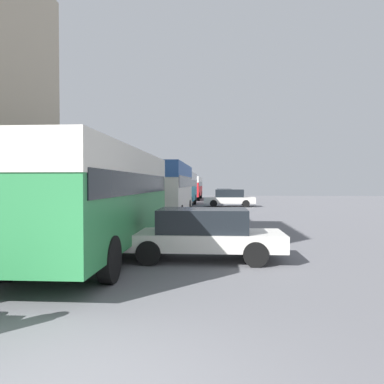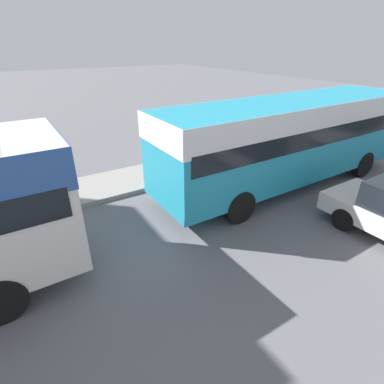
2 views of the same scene
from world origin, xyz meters
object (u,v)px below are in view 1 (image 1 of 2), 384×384
(bus_third_in_line, at_px, (180,184))
(car_distant, at_px, (203,233))
(bus_lead, at_px, (100,188))
(bus_rear, at_px, (191,185))
(pedestrian_walking_away, at_px, (141,196))
(pedestrian_near_curb, at_px, (101,203))
(bus_following, at_px, (165,184))
(car_far_curb, at_px, (224,195))
(car_crossing, at_px, (229,198))

(bus_third_in_line, bearing_deg, car_distant, -82.83)
(bus_lead, distance_m, bus_rear, 37.16)
(bus_third_in_line, bearing_deg, bus_rear, 90.09)
(bus_rear, bearing_deg, pedestrian_walking_away, -102.12)
(bus_third_in_line, bearing_deg, pedestrian_near_curb, -99.78)
(bus_following, bearing_deg, bus_lead, -91.71)
(car_far_curb, xyz_separation_m, car_distant, (-1.13, -30.30, -0.04))
(car_far_curb, relative_size, car_distant, 1.03)
(car_distant, bearing_deg, bus_following, 13.12)
(bus_following, height_order, car_far_curb, bus_following)
(bus_third_in_line, distance_m, pedestrian_walking_away, 3.66)
(pedestrian_near_curb, bearing_deg, pedestrian_walking_away, 93.04)
(car_crossing, distance_m, pedestrian_walking_away, 7.83)
(bus_lead, xyz_separation_m, bus_rear, (0.03, 37.16, -0.09))
(bus_lead, xyz_separation_m, pedestrian_walking_away, (-3.26, 21.88, -1.02))
(pedestrian_near_curb, bearing_deg, car_far_curb, 73.01)
(bus_following, xyz_separation_m, car_crossing, (4.15, 11.97, -1.27))
(bus_lead, height_order, bus_following, bus_following)
(bus_lead, bearing_deg, car_crossing, 78.99)
(bus_rear, xyz_separation_m, car_crossing, (4.46, -14.12, -1.09))
(bus_lead, relative_size, pedestrian_walking_away, 5.94)
(bus_third_in_line, distance_m, bus_rear, 14.08)
(car_distant, bearing_deg, car_far_curb, -2.15)
(car_crossing, bearing_deg, bus_third_in_line, 89.53)
(car_crossing, xyz_separation_m, pedestrian_near_curb, (-7.01, -14.89, 0.31))
(bus_lead, distance_m, car_far_curb, 30.24)
(bus_following, xyz_separation_m, pedestrian_walking_away, (-3.59, 10.81, -1.11))
(bus_rear, distance_m, pedestrian_near_curb, 29.13)
(bus_lead, xyz_separation_m, car_crossing, (4.48, 23.04, -1.18))
(car_far_curb, bearing_deg, bus_rear, 119.62)
(pedestrian_near_curb, distance_m, pedestrian_walking_away, 13.75)
(bus_following, bearing_deg, car_far_curb, 78.62)
(bus_third_in_line, relative_size, car_far_curb, 2.25)
(car_far_curb, height_order, pedestrian_walking_away, pedestrian_walking_away)
(bus_lead, relative_size, bus_third_in_line, 0.93)
(bus_following, relative_size, car_crossing, 2.01)
(bus_lead, relative_size, car_distant, 2.16)
(pedestrian_walking_away, bearing_deg, bus_rear, 77.88)
(bus_third_in_line, xyz_separation_m, car_far_curb, (4.08, 6.86, -1.21))
(bus_third_in_line, height_order, car_far_curb, bus_third_in_line)
(car_crossing, distance_m, pedestrian_near_curb, 16.46)
(bus_lead, bearing_deg, bus_third_in_line, 89.88)
(bus_lead, xyz_separation_m, bus_third_in_line, (0.05, 23.07, 0.01))
(pedestrian_near_curb, bearing_deg, bus_lead, -72.76)
(bus_third_in_line, height_order, car_crossing, bus_third_in_line)
(bus_rear, height_order, car_far_curb, bus_rear)
(bus_following, distance_m, car_distant, 11.81)
(bus_following, height_order, car_distant, bus_following)
(bus_following, distance_m, pedestrian_near_curb, 4.20)
(car_crossing, distance_m, car_distant, 23.45)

